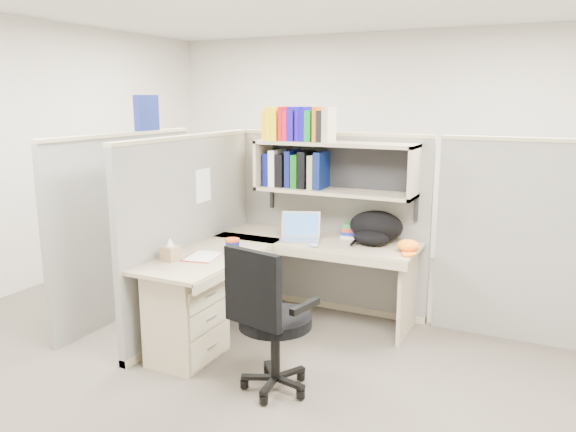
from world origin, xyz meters
The scene contains 14 objects.
ground centered at (0.00, 0.00, 0.00)m, with size 6.00×6.00×0.00m, color #3D382F.
room_shell centered at (0.00, 0.00, 1.62)m, with size 6.00×6.00×6.00m.
cubicle centered at (-0.37, 0.45, 0.91)m, with size 3.79×1.84×1.95m.
desk centered at (-0.41, -0.29, 0.44)m, with size 1.74×1.75×0.73m.
laptop centered at (-0.11, 0.47, 0.85)m, with size 0.34×0.34×0.24m, color #BABABF, non-canonical shape.
backpack centered at (0.48, 0.65, 0.86)m, with size 0.46×0.35×0.27m, color black, non-canonical shape.
orange_cap centered at (0.80, 0.53, 0.78)m, with size 0.17×0.20×0.10m, color orange, non-canonical shape.
snack_canister centered at (-0.43, -0.11, 0.79)m, with size 0.11×0.11×0.11m.
tissue_box centered at (-0.74, -0.49, 0.82)m, with size 0.11×0.11×0.17m, color #A07F5A, non-canonical shape.
mouse centered at (0.08, 0.33, 0.75)m, with size 0.09×0.06×0.03m, color #92A8CF.
paper_cup centered at (-0.07, 0.70, 0.78)m, with size 0.07×0.07×0.10m, color white.
book_stack centered at (0.25, 0.82, 0.79)m, with size 0.19×0.25×0.12m, color gray, non-canonical shape.
loose_paper centered at (-0.58, -0.30, 0.73)m, with size 0.22×0.29×0.00m, color white, non-canonical shape.
task_chair centered at (0.23, -0.72, 0.36)m, with size 0.57×0.53×1.02m.
Camera 1 is at (1.82, -3.75, 1.92)m, focal length 35.00 mm.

